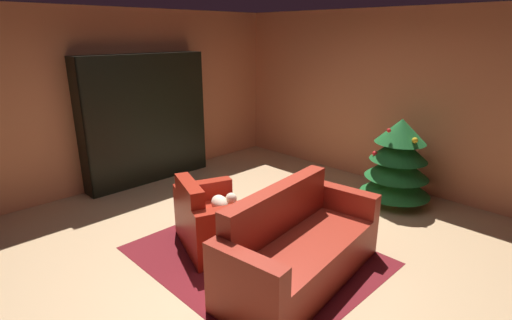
% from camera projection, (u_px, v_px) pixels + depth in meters
% --- Properties ---
extents(ground_plane, '(7.18, 7.18, 0.00)m').
position_uv_depth(ground_plane, '(257.00, 248.00, 4.47)').
color(ground_plane, tan).
extents(wall_back, '(6.11, 0.06, 2.69)m').
position_uv_depth(wall_back, '(394.00, 100.00, 6.02)').
color(wall_back, '#D57E50').
rests_on(wall_back, ground).
extents(wall_left, '(0.06, 5.97, 2.69)m').
position_uv_depth(wall_left, '(121.00, 99.00, 6.10)').
color(wall_left, '#D57E50').
rests_on(wall_left, ground).
extents(area_rug, '(2.46, 2.04, 0.01)m').
position_uv_depth(area_rug, '(256.00, 255.00, 4.31)').
color(area_rug, maroon).
rests_on(area_rug, ground).
extents(bookshelf_unit, '(0.32, 2.07, 2.03)m').
position_uv_depth(bookshelf_unit, '(153.00, 121.00, 6.31)').
color(bookshelf_unit, black).
rests_on(bookshelf_unit, ground).
extents(armchair_red, '(1.15, 0.99, 0.81)m').
position_uv_depth(armchair_red, '(212.00, 221.00, 4.44)').
color(armchair_red, maroon).
rests_on(armchair_red, ground).
extents(couch_red, '(1.00, 1.97, 0.91)m').
position_uv_depth(couch_red, '(298.00, 249.00, 3.84)').
color(couch_red, maroon).
rests_on(couch_red, ground).
extents(coffee_table, '(0.76, 0.76, 0.40)m').
position_uv_depth(coffee_table, '(269.00, 227.00, 4.15)').
color(coffee_table, black).
rests_on(coffee_table, ground).
extents(book_stack_on_table, '(0.22, 0.16, 0.11)m').
position_uv_depth(book_stack_on_table, '(265.00, 219.00, 4.13)').
color(book_stack_on_table, '#387450').
rests_on(book_stack_on_table, coffee_table).
extents(bottle_on_table, '(0.07, 0.07, 0.31)m').
position_uv_depth(bottle_on_table, '(262.00, 206.00, 4.29)').
color(bottle_on_table, '#1B5D2F').
rests_on(bottle_on_table, coffee_table).
extents(decorated_tree, '(0.96, 0.96, 1.23)m').
position_uv_depth(decorated_tree, '(398.00, 162.00, 5.46)').
color(decorated_tree, brown).
rests_on(decorated_tree, ground).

